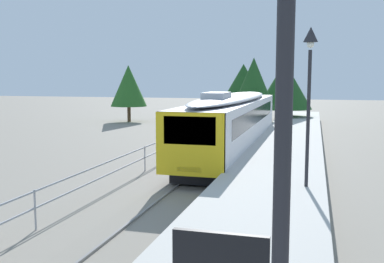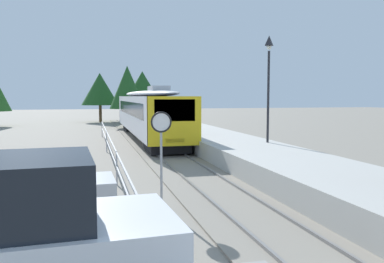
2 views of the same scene
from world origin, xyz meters
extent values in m
plane|color=gray|center=(-3.00, 22.00, 0.00)|extent=(160.00, 160.00, 0.00)
cube|color=gray|center=(0.00, 22.00, 0.03)|extent=(3.20, 60.00, 0.06)
cube|color=slate|center=(-0.72, 22.00, 0.10)|extent=(0.08, 60.00, 0.08)
cube|color=slate|center=(0.72, 22.00, 0.10)|extent=(0.08, 60.00, 0.08)
cube|color=silver|center=(0.00, 27.36, 1.96)|extent=(2.80, 19.84, 2.55)
cube|color=yellow|center=(0.00, 17.54, 1.96)|extent=(2.80, 0.24, 2.55)
cube|color=black|center=(0.00, 17.46, 2.53)|extent=(2.13, 0.08, 1.12)
cube|color=black|center=(0.00, 27.36, 2.37)|extent=(2.82, 16.67, 0.92)
ellipsoid|color=#B2B5BA|center=(0.00, 27.36, 3.42)|extent=(2.69, 19.05, 0.44)
cube|color=#B2B5BA|center=(0.00, 22.40, 3.70)|extent=(1.10, 2.20, 0.36)
cube|color=#EAE5C6|center=(0.00, 17.47, 0.97)|extent=(1.00, 0.10, 0.20)
cube|color=black|center=(0.00, 19.84, 0.42)|extent=(2.24, 3.20, 0.55)
cube|color=black|center=(0.00, 34.88, 0.42)|extent=(2.24, 3.20, 0.55)
cube|color=#B7B5AD|center=(3.25, 22.00, 0.45)|extent=(3.90, 60.00, 0.90)
cylinder|color=#232328|center=(4.53, 16.09, 3.20)|extent=(0.12, 0.12, 4.60)
pyramid|color=#232328|center=(4.53, 16.09, 6.00)|extent=(0.34, 0.34, 0.50)
sphere|color=silver|center=(4.53, 16.09, 5.68)|extent=(0.24, 0.24, 0.24)
cube|color=#9EA0A5|center=(-3.30, 12.00, 1.20)|extent=(0.05, 36.00, 0.05)
cube|color=#9EA0A5|center=(-3.30, 12.00, 0.69)|extent=(0.05, 36.00, 0.05)
cylinder|color=#9EA0A5|center=(-3.30, 12.00, 0.62)|extent=(0.06, 0.06, 1.25)
cylinder|color=#9EA0A5|center=(-3.30, 21.00, 0.62)|extent=(0.06, 0.06, 1.25)
cylinder|color=#9EA0A5|center=(-3.30, 30.00, 0.62)|extent=(0.06, 0.06, 1.25)
cylinder|color=brown|center=(-2.92, 49.64, 1.07)|extent=(0.36, 0.36, 2.14)
cone|color=#1E4C1E|center=(-2.92, 49.64, 4.15)|extent=(4.65, 4.65, 4.02)
cylinder|color=brown|center=(1.82, 44.84, 0.81)|extent=(0.36, 0.36, 1.63)
cone|color=#1E4C1E|center=(1.82, 44.84, 3.90)|extent=(5.35, 5.35, 4.54)
cylinder|color=brown|center=(-0.42, 39.27, 0.99)|extent=(0.36, 0.36, 1.97)
cone|color=#1E4C1E|center=(-0.42, 39.27, 4.16)|extent=(3.69, 3.69, 4.39)
cylinder|color=brown|center=(-14.29, 44.44, 0.83)|extent=(0.36, 0.36, 1.65)
cone|color=#286023|center=(-14.29, 44.44, 3.82)|extent=(3.83, 3.83, 4.33)
camera|label=1|loc=(4.73, 0.69, 4.56)|focal=41.72mm
camera|label=2|loc=(-4.20, -2.79, 3.24)|focal=37.88mm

